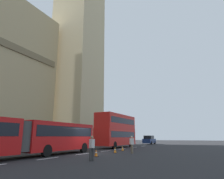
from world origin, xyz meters
name	(u,v)px	position (x,y,z in m)	size (l,w,h in m)	color
ground_plane	(88,153)	(0.00, 0.00, 0.00)	(160.00, 160.00, 0.00)	#262628
lane_centre_marking	(95,152)	(1.42, 0.00, 0.00)	(34.40, 0.16, 0.01)	silver
articulated_bus	(16,135)	(-6.93, 1.99, 1.75)	(17.82, 2.54, 2.90)	red
double_decker_bus	(117,129)	(10.75, 2.00, 2.71)	(9.48, 2.54, 4.90)	red
sedan_lead	(149,140)	(26.95, 1.77, 0.91)	(4.40, 1.86, 1.85)	navy
traffic_cone_west	(96,153)	(-2.52, -2.47, 0.28)	(0.36, 0.36, 0.58)	black
traffic_cone_middle	(115,150)	(1.67, -2.20, 0.28)	(0.36, 0.36, 0.58)	black
traffic_cone_east	(123,148)	(4.78, -1.66, 0.28)	(0.36, 0.36, 0.58)	black
pedestrian_near_cones	(92,147)	(-5.37, -3.85, 0.91)	(0.40, 0.47, 1.69)	#333333
pedestrian_by_kerb	(132,144)	(1.81, -3.99, 0.91)	(0.46, 0.45, 1.69)	#726651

